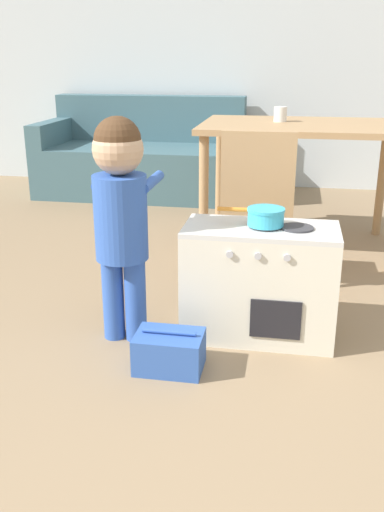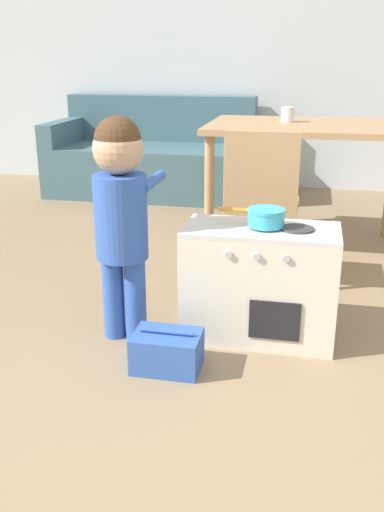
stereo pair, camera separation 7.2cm
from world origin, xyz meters
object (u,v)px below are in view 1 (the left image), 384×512
object	(u,v)px
toy_pot	(265,216)
child_figure	(120,204)
dining_table	(302,140)
dining_chair_near	(258,203)
toy_basket	(169,351)
couch	(144,159)
play_kitchen	(259,282)
cup_on_table	(280,114)

from	to	relation	value
toy_pot	child_figure	world-z (taller)	child_figure
dining_table	dining_chair_near	world-z (taller)	dining_chair_near
dining_table	child_figure	bearing A→B (deg)	-117.03
child_figure	dining_table	xyz separation A→B (m)	(0.72, 1.41, 0.08)
child_figure	toy_pot	bearing A→B (deg)	12.81
toy_basket	dining_table	size ratio (longest dim) A/B	0.22
toy_pot	toy_basket	bearing A→B (deg)	-132.89
dining_chair_near	couch	distance (m)	2.33
couch	toy_pot	bearing A→B (deg)	-65.13
couch	child_figure	bearing A→B (deg)	-76.97
play_kitchen	toy_basket	bearing A→B (deg)	-131.82
play_kitchen	couch	bearing A→B (deg)	114.64
toy_pot	cup_on_table	size ratio (longest dim) A/B	3.11
couch	cup_on_table	distance (m)	1.83
toy_pot	cup_on_table	world-z (taller)	cup_on_table
toy_basket	cup_on_table	world-z (taller)	cup_on_table
dining_table	toy_pot	bearing A→B (deg)	-96.38
play_kitchen	toy_pot	xyz separation A→B (m)	(0.01, 0.00, 0.30)
dining_table	couch	distance (m)	1.93
toy_pot	dining_table	world-z (taller)	dining_table
toy_basket	dining_table	xyz separation A→B (m)	(0.47, 1.63, 0.60)
dining_table	cup_on_table	size ratio (longest dim) A/B	13.50
toy_pot	dining_chair_near	bearing A→B (deg)	96.45
play_kitchen	toy_pot	size ratio (longest dim) A/B	2.31
cup_on_table	couch	bearing A→B (deg)	133.84
toy_basket	dining_table	world-z (taller)	dining_table
couch	cup_on_table	size ratio (longest dim) A/B	19.32
toy_basket	cup_on_table	distance (m)	1.89
child_figure	dining_chair_near	xyz separation A→B (m)	(0.51, 0.71, -0.15)
couch	cup_on_table	bearing A→B (deg)	-46.16
play_kitchen	dining_table	bearing A→B (deg)	83.06
dining_table	dining_chair_near	size ratio (longest dim) A/B	1.47
dining_table	play_kitchen	bearing A→B (deg)	-96.94
dining_chair_near	cup_on_table	bearing A→B (deg)	84.77
play_kitchen	dining_chair_near	xyz separation A→B (m)	(-0.05, 0.58, 0.20)
play_kitchen	cup_on_table	size ratio (longest dim) A/B	7.18
child_figure	couch	world-z (taller)	child_figure
child_figure	cup_on_table	world-z (taller)	child_figure
child_figure	dining_table	bearing A→B (deg)	62.97
play_kitchen	dining_table	distance (m)	1.36
play_kitchen	toy_pot	world-z (taller)	toy_pot
toy_basket	dining_chair_near	distance (m)	1.04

